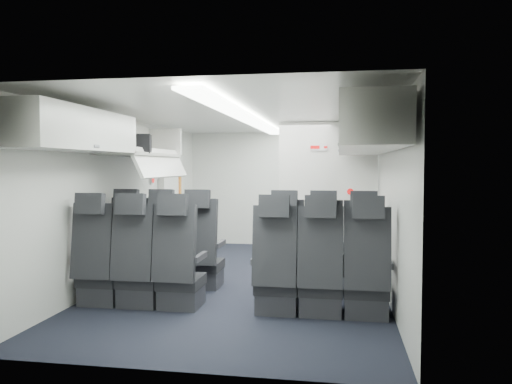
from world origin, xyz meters
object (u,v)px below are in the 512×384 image
(seat_row_front, at_px, (243,257))
(flight_attendant, at_px, (291,207))
(boarding_door, at_px, (171,199))
(carry_on_bag, at_px, (135,144))
(seat_row_mid, at_px, (227,273))
(galley_unit, at_px, (328,197))

(seat_row_front, xyz_separation_m, flight_attendant, (0.39, 2.03, 0.45))
(boarding_door, bearing_deg, flight_attendant, -1.48)
(seat_row_front, xyz_separation_m, carry_on_bag, (-1.36, -0.06, 1.38))
(seat_row_front, height_order, flight_attendant, flight_attendant)
(carry_on_bag, bearing_deg, seat_row_mid, -47.42)
(seat_row_mid, distance_m, galley_unit, 4.30)
(seat_row_front, bearing_deg, carry_on_bag, -177.39)
(galley_unit, height_order, boarding_door, galley_unit)
(galley_unit, bearing_deg, boarding_door, -155.72)
(flight_attendant, bearing_deg, boarding_door, 88.33)
(seat_row_front, height_order, galley_unit, galley_unit)
(seat_row_front, height_order, carry_on_bag, carry_on_bag)
(seat_row_front, distance_m, seat_row_mid, 0.90)
(seat_row_front, relative_size, boarding_door, 1.79)
(seat_row_front, bearing_deg, flight_attendant, 79.27)
(boarding_door, bearing_deg, seat_row_mid, -61.23)
(boarding_door, distance_m, carry_on_bag, 2.32)
(carry_on_bag, bearing_deg, flight_attendant, 34.54)
(seat_row_front, height_order, boarding_door, boarding_door)
(seat_row_mid, xyz_separation_m, galley_unit, (0.95, 4.15, 0.55))
(galley_unit, distance_m, flight_attendant, 1.35)
(boarding_door, height_order, flight_attendant, boarding_door)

